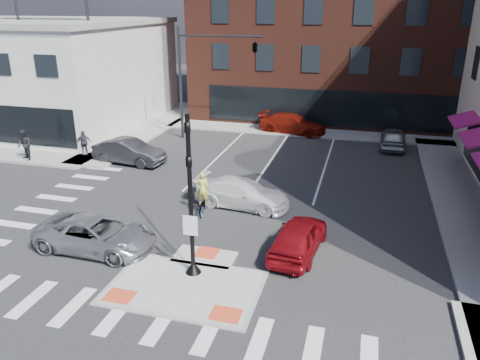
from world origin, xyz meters
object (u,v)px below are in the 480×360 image
(white_pickup, at_px, (242,193))
(pedestrian_a, at_px, (24,145))
(red_sedan, at_px, (298,237))
(bg_car_red, at_px, (292,124))
(pedestrian_b, at_px, (84,143))
(bg_car_silver, at_px, (393,138))
(bg_car_dark, at_px, (129,152))
(cyclist, at_px, (203,200))
(silver_suv, at_px, (96,234))

(white_pickup, height_order, pedestrian_a, pedestrian_a)
(red_sedan, bearing_deg, bg_car_red, -73.26)
(red_sedan, relative_size, pedestrian_b, 2.62)
(bg_car_silver, distance_m, bg_car_red, 7.68)
(red_sedan, distance_m, bg_car_dark, 14.69)
(white_pickup, distance_m, bg_car_dark, 9.73)
(bg_car_silver, distance_m, cyclist, 16.53)
(silver_suv, distance_m, red_sedan, 8.22)
(bg_car_silver, relative_size, pedestrian_b, 2.61)
(bg_car_silver, bearing_deg, pedestrian_a, 24.68)
(silver_suv, xyz_separation_m, bg_car_silver, (12.11, 18.29, 0.02))
(bg_car_red, height_order, cyclist, cyclist)
(red_sedan, bearing_deg, white_pickup, -42.51)
(bg_car_dark, height_order, pedestrian_a, pedestrian_a)
(red_sedan, xyz_separation_m, pedestrian_b, (-15.50, 8.93, 0.24))
(bg_car_silver, bearing_deg, bg_car_red, -13.44)
(white_pickup, height_order, bg_car_dark, bg_car_dark)
(bg_car_silver, xyz_separation_m, cyclist, (-9.11, -13.79, -0.00))
(silver_suv, relative_size, bg_car_silver, 1.19)
(silver_suv, xyz_separation_m, pedestrian_b, (-7.50, 10.82, 0.26))
(bg_car_silver, distance_m, pedestrian_a, 24.45)
(red_sedan, distance_m, white_pickup, 5.19)
(bg_car_red, relative_size, pedestrian_a, 2.66)
(bg_car_red, bearing_deg, silver_suv, 175.00)
(bg_car_red, distance_m, pedestrian_b, 15.47)
(white_pickup, bearing_deg, cyclist, 135.65)
(bg_car_dark, distance_m, bg_car_red, 13.22)
(cyclist, bearing_deg, bg_car_dark, -48.85)
(bg_car_silver, relative_size, cyclist, 1.99)
(pedestrian_b, bearing_deg, silver_suv, -83.37)
(pedestrian_b, bearing_deg, bg_car_dark, -35.39)
(pedestrian_a, xyz_separation_m, pedestrian_b, (2.93, 2.00, -0.17))
(silver_suv, distance_m, white_pickup, 7.42)
(silver_suv, distance_m, bg_car_dark, 11.12)
(white_pickup, relative_size, cyclist, 2.25)
(bg_car_red, xyz_separation_m, pedestrian_b, (-12.20, -9.50, 0.20))
(silver_suv, height_order, bg_car_red, bg_car_red)
(bg_car_silver, height_order, bg_car_red, bg_car_red)
(bg_car_dark, bearing_deg, silver_suv, -151.85)
(white_pickup, relative_size, bg_car_dark, 1.02)
(silver_suv, height_order, pedestrian_a, pedestrian_a)
(red_sedan, relative_size, bg_car_red, 0.81)
(silver_suv, height_order, cyclist, cyclist)
(white_pickup, distance_m, bg_car_silver, 14.56)
(white_pickup, distance_m, pedestrian_b, 13.09)
(white_pickup, relative_size, pedestrian_a, 2.43)
(pedestrian_b, bearing_deg, red_sedan, -58.03)
(white_pickup, distance_m, pedestrian_a, 15.33)
(silver_suv, distance_m, pedestrian_a, 13.67)
(pedestrian_b, bearing_deg, bg_car_silver, -7.23)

